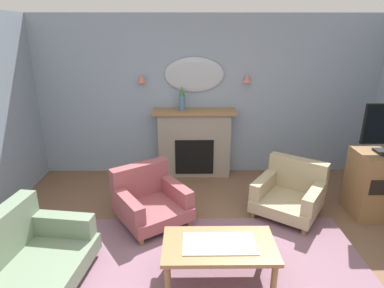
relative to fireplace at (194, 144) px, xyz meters
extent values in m
cube|color=#8C9EB2|center=(0.22, 0.22, 0.75)|extent=(6.66, 0.10, 2.65)
cube|color=#7F5B6B|center=(0.22, -2.63, -0.56)|extent=(3.20, 2.40, 0.01)
cube|color=gray|center=(0.00, 0.01, -0.02)|extent=(1.20, 0.28, 1.10)
cube|color=black|center=(0.00, -0.09, -0.19)|extent=(0.64, 0.12, 0.60)
cube|color=olive|center=(0.00, -0.01, 0.56)|extent=(1.36, 0.36, 0.06)
cylinder|color=#4C7093|center=(-0.20, -0.03, 0.70)|extent=(0.10, 0.10, 0.23)
cone|color=#38753D|center=(-0.20, -0.03, 0.90)|extent=(0.10, 0.10, 0.16)
ellipsoid|color=#B2BCC6|center=(0.00, 0.14, 1.14)|extent=(0.96, 0.06, 0.56)
cone|color=#D17066|center=(-0.85, 0.09, 1.09)|extent=(0.14, 0.14, 0.14)
cone|color=#D17066|center=(0.85, 0.09, 1.09)|extent=(0.14, 0.14, 0.14)
cube|color=olive|center=(0.20, -2.54, -0.15)|extent=(1.10, 0.60, 0.04)
cube|color=#8C9E99|center=(0.20, -2.54, -0.13)|extent=(0.72, 0.36, 0.01)
cylinder|color=olive|center=(-0.29, -2.78, -0.37)|extent=(0.06, 0.06, 0.40)
cylinder|color=olive|center=(0.69, -2.78, -0.37)|extent=(0.06, 0.06, 0.40)
cylinder|color=olive|center=(-0.29, -2.30, -0.37)|extent=(0.06, 0.06, 0.40)
cylinder|color=olive|center=(0.69, -2.30, -0.37)|extent=(0.06, 0.06, 0.40)
cube|color=gray|center=(-1.50, -2.13, -0.17)|extent=(0.77, 0.26, 0.24)
cylinder|color=olive|center=(-1.16, -2.19, -0.52)|extent=(0.07, 0.07, 0.10)
cylinder|color=olive|center=(-1.84, -2.09, -0.52)|extent=(0.07, 0.07, 0.10)
cube|color=tan|center=(1.24, -1.31, -0.39)|extent=(1.12, 1.12, 0.16)
cube|color=tan|center=(1.44, -1.03, -0.09)|extent=(0.75, 0.59, 0.45)
cube|color=tan|center=(0.96, -1.11, -0.20)|extent=(0.53, 0.67, 0.22)
cube|color=tan|center=(1.52, -1.50, -0.20)|extent=(0.53, 0.67, 0.22)
cylinder|color=olive|center=(0.77, -1.39, -0.52)|extent=(0.06, 0.06, 0.10)
cylinder|color=olive|center=(1.32, -1.78, -0.52)|extent=(0.06, 0.06, 0.10)
cylinder|color=olive|center=(1.16, -0.83, -0.52)|extent=(0.06, 0.06, 0.10)
cylinder|color=olive|center=(1.72, -1.23, -0.52)|extent=(0.06, 0.06, 0.10)
cube|color=#934C51|center=(-0.56, -1.49, -0.39)|extent=(1.11, 1.11, 0.16)
cube|color=#934C51|center=(-0.75, -1.20, -0.09)|extent=(0.75, 0.58, 0.45)
cube|color=#934C51|center=(-0.85, -1.67, -0.20)|extent=(0.52, 0.68, 0.22)
cube|color=#934C51|center=(-0.28, -1.30, -0.20)|extent=(0.52, 0.68, 0.22)
cylinder|color=olive|center=(-0.66, -1.96, -0.52)|extent=(0.06, 0.06, 0.10)
cylinder|color=olive|center=(-0.09, -1.58, -0.52)|extent=(0.06, 0.06, 0.10)
cylinder|color=olive|center=(-1.03, -1.39, -0.52)|extent=(0.06, 0.06, 0.10)
cylinder|color=olive|center=(-0.47, -1.01, -0.52)|extent=(0.06, 0.06, 0.10)
cube|color=olive|center=(2.50, -1.29, -0.12)|extent=(0.80, 0.56, 0.90)
camera|label=1|loc=(-0.10, -5.15, 1.82)|focal=30.16mm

